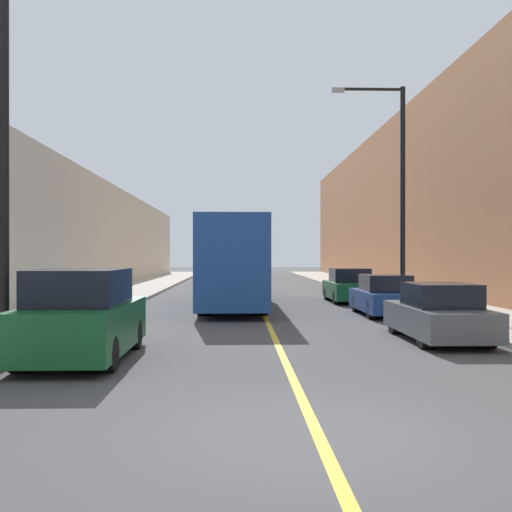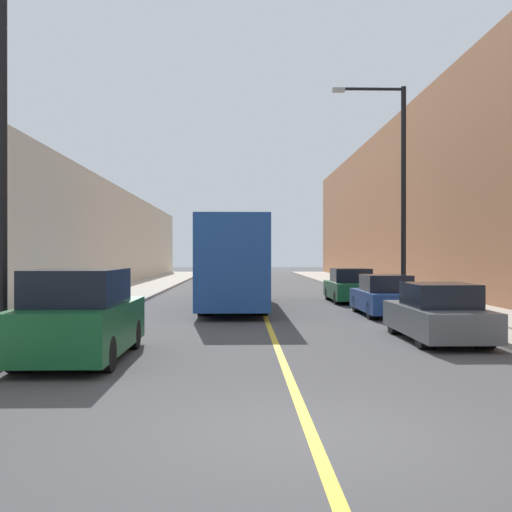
# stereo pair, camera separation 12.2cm
# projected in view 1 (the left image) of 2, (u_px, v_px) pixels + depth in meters

# --- Properties ---
(ground_plane) EXTENTS (200.00, 200.00, 0.00)m
(ground_plane) POSITION_uv_depth(u_px,v_px,m) (319.00, 437.00, 7.21)
(ground_plane) COLOR #474749
(sidewalk_left) EXTENTS (3.86, 72.00, 0.15)m
(sidewalk_left) POSITION_uv_depth(u_px,v_px,m) (135.00, 289.00, 36.97)
(sidewalk_left) COLOR #B2AA9E
(sidewalk_left) RESTS_ON ground
(sidewalk_right) EXTENTS (3.86, 72.00, 0.15)m
(sidewalk_right) POSITION_uv_depth(u_px,v_px,m) (369.00, 289.00, 37.42)
(sidewalk_right) COLOR #B2AA9E
(sidewalk_right) RESTS_ON ground
(building_row_left) EXTENTS (4.00, 72.00, 6.89)m
(building_row_left) POSITION_uv_depth(u_px,v_px,m) (71.00, 235.00, 36.84)
(building_row_left) COLOR beige
(building_row_left) RESTS_ON ground
(building_row_right) EXTENTS (4.00, 72.00, 11.30)m
(building_row_right) POSITION_uv_depth(u_px,v_px,m) (432.00, 200.00, 37.53)
(building_row_right) COLOR #B2724C
(building_row_right) RESTS_ON ground
(road_center_line) EXTENTS (0.16, 72.00, 0.01)m
(road_center_line) POSITION_uv_depth(u_px,v_px,m) (253.00, 290.00, 37.19)
(road_center_line) COLOR gold
(road_center_line) RESTS_ON ground
(bus) EXTENTS (2.54, 12.08, 3.59)m
(bus) POSITION_uv_depth(u_px,v_px,m) (233.00, 262.00, 25.37)
(bus) COLOR #1E4793
(bus) RESTS_ON ground
(parked_suv_left) EXTENTS (1.92, 4.49, 1.90)m
(parked_suv_left) POSITION_uv_depth(u_px,v_px,m) (82.00, 318.00, 12.44)
(parked_suv_left) COLOR #145128
(parked_suv_left) RESTS_ON ground
(car_right_near) EXTENTS (1.75, 4.24, 1.48)m
(car_right_near) POSITION_uv_depth(u_px,v_px,m) (438.00, 315.00, 15.22)
(car_right_near) COLOR #51565B
(car_right_near) RESTS_ON ground
(car_right_mid) EXTENTS (1.75, 4.22, 1.48)m
(car_right_mid) POSITION_uv_depth(u_px,v_px,m) (384.00, 297.00, 21.63)
(car_right_mid) COLOR navy
(car_right_mid) RESTS_ON ground
(car_right_far) EXTENTS (1.86, 4.33, 1.57)m
(car_right_far) POSITION_uv_depth(u_px,v_px,m) (349.00, 287.00, 27.73)
(car_right_far) COLOR #145128
(car_right_far) RESTS_ON ground
(street_lamp_left) EXTENTS (2.97, 0.24, 8.28)m
(street_lamp_left) POSITION_uv_depth(u_px,v_px,m) (17.00, 121.00, 11.98)
(street_lamp_left) COLOR black
(street_lamp_left) RESTS_ON sidewalk_left
(street_lamp_right) EXTENTS (2.97, 0.24, 8.79)m
(street_lamp_right) POSITION_uv_depth(u_px,v_px,m) (397.00, 182.00, 23.98)
(street_lamp_right) COLOR black
(street_lamp_right) RESTS_ON sidewalk_right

